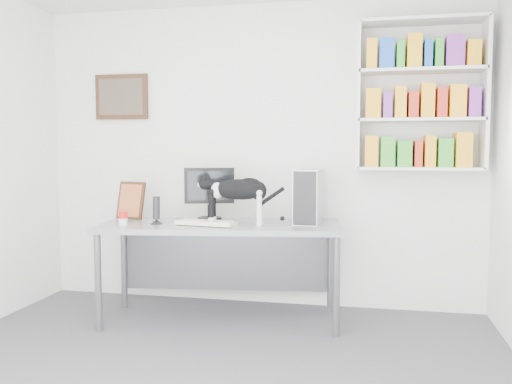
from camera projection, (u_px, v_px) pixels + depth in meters
room at (185, 160)px, 2.96m from camera, size 4.01×4.01×2.70m
bookshelf at (420, 95)px, 4.44m from camera, size 1.03×0.28×1.24m
wall_art at (122, 97)px, 5.10m from camera, size 0.52×0.04×0.42m
desk at (221, 272)px, 4.43m from camera, size 2.02×1.00×0.81m
monitor at (209, 193)px, 4.64m from camera, size 0.47×0.33×0.45m
keyboard at (207, 223)px, 4.30m from camera, size 0.50×0.25×0.04m
pc_tower at (309, 196)px, 4.45m from camera, size 0.22×0.45×0.44m
speaker at (156, 210)px, 4.36m from camera, size 0.12×0.12×0.23m
leaning_print at (131, 200)px, 4.68m from camera, size 0.29×0.18×0.33m
soup_can at (123, 219)px, 4.29m from camera, size 0.09×0.09×0.11m
cat at (238, 201)px, 4.28m from camera, size 0.63×0.19×0.39m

